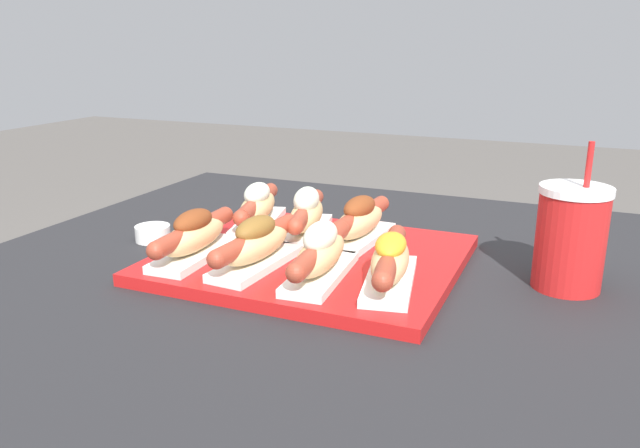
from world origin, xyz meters
name	(u,v)px	position (x,y,z in m)	size (l,w,h in m)	color
serving_tray	(315,258)	(0.00, 0.00, 0.74)	(0.43, 0.38, 0.02)	red
hot_dog_0	(194,236)	(-0.15, -0.09, 0.78)	(0.07, 0.21, 0.07)	white
hot_dog_1	(256,244)	(-0.05, -0.08, 0.78)	(0.07, 0.21, 0.07)	white
hot_dog_2	(320,253)	(0.05, -0.09, 0.78)	(0.07, 0.21, 0.08)	white
hot_dog_3	(390,261)	(0.14, -0.07, 0.78)	(0.09, 0.21, 0.07)	white
hot_dog_4	(257,206)	(-0.14, 0.09, 0.78)	(0.10, 0.21, 0.07)	white
hot_dog_5	(307,214)	(-0.05, 0.08, 0.78)	(0.10, 0.21, 0.08)	white
hot_dog_6	(359,221)	(0.05, 0.08, 0.78)	(0.07, 0.21, 0.07)	white
sauce_bowl	(152,232)	(-0.29, 0.00, 0.74)	(0.06, 0.06, 0.03)	white
drink_cup	(571,238)	(0.36, 0.05, 0.80)	(0.09, 0.09, 0.20)	red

